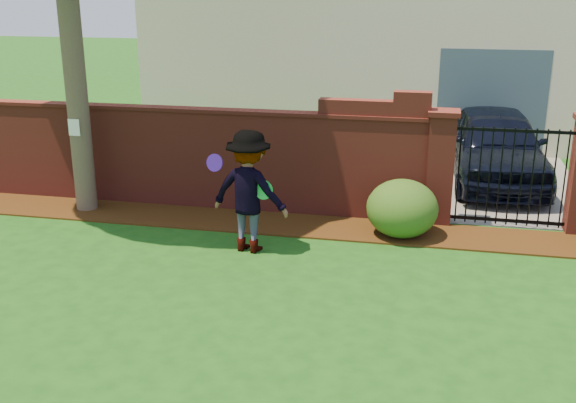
% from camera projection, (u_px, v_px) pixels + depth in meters
% --- Properties ---
extents(ground, '(80.00, 80.00, 0.01)m').
position_uv_depth(ground, '(227.00, 319.00, 8.04)').
color(ground, '#184A12').
rests_on(ground, ground).
extents(mulch_bed, '(11.10, 1.08, 0.03)m').
position_uv_depth(mulch_bed, '(231.00, 220.00, 11.33)').
color(mulch_bed, '#341C09').
rests_on(mulch_bed, ground).
extents(brick_wall, '(8.70, 0.31, 2.16)m').
position_uv_depth(brick_wall, '(183.00, 155.00, 11.88)').
color(brick_wall, maroon).
rests_on(brick_wall, ground).
extents(pillar_left, '(0.50, 0.50, 1.88)m').
position_uv_depth(pillar_left, '(440.00, 167.00, 10.98)').
color(pillar_left, maroon).
rests_on(pillar_left, ground).
extents(iron_gate, '(1.78, 0.03, 1.60)m').
position_uv_depth(iron_gate, '(511.00, 177.00, 10.79)').
color(iron_gate, black).
rests_on(iron_gate, ground).
extents(driveway, '(3.20, 8.00, 0.01)m').
position_uv_depth(driveway, '(490.00, 166.00, 14.77)').
color(driveway, slate).
rests_on(driveway, ground).
extents(house, '(12.40, 6.40, 6.30)m').
position_uv_depth(house, '(393.00, 8.00, 18.03)').
color(house, beige).
rests_on(house, ground).
extents(car, '(2.03, 4.42, 1.47)m').
position_uv_depth(car, '(497.00, 148.00, 13.16)').
color(car, black).
rests_on(car, ground).
extents(paper_notice, '(0.20, 0.01, 0.28)m').
position_uv_depth(paper_notice, '(74.00, 127.00, 11.29)').
color(paper_notice, white).
rests_on(paper_notice, tree).
extents(shrub_left, '(1.11, 1.11, 0.91)m').
position_uv_depth(shrub_left, '(402.00, 209.00, 10.53)').
color(shrub_left, '#214D17').
rests_on(shrub_left, ground).
extents(man, '(1.27, 0.87, 1.81)m').
position_uv_depth(man, '(248.00, 192.00, 9.82)').
color(man, gray).
rests_on(man, ground).
extents(frisbee_purple, '(0.27, 0.12, 0.26)m').
position_uv_depth(frisbee_purple, '(215.00, 163.00, 9.79)').
color(frisbee_purple, '#5E1FC4').
rests_on(frisbee_purple, man).
extents(frisbee_green, '(0.29, 0.12, 0.28)m').
position_uv_depth(frisbee_green, '(263.00, 190.00, 9.67)').
color(frisbee_green, green).
rests_on(frisbee_green, man).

